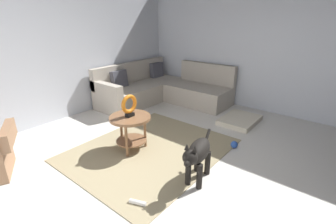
% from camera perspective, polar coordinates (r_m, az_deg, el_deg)
% --- Properties ---
extents(ground_plane, '(6.00, 6.00, 0.10)m').
position_cam_1_polar(ground_plane, '(3.29, 3.33, -14.52)').
color(ground_plane, silver).
extents(wall_back, '(6.00, 0.12, 2.70)m').
position_cam_1_polar(wall_back, '(5.00, -25.66, 13.35)').
color(wall_back, silver).
rests_on(wall_back, ground_plane).
extents(wall_right, '(0.12, 6.00, 2.70)m').
position_cam_1_polar(wall_right, '(5.37, 22.93, 14.19)').
color(wall_right, silver).
rests_on(wall_right, ground_plane).
extents(area_rug, '(2.30, 1.90, 0.01)m').
position_cam_1_polar(area_rug, '(3.73, -4.14, -8.79)').
color(area_rug, tan).
rests_on(area_rug, ground_plane).
extents(sectional_couch, '(2.20, 2.25, 0.88)m').
position_cam_1_polar(sectional_couch, '(5.70, -1.46, 5.25)').
color(sectional_couch, '#B2A899').
rests_on(sectional_couch, ground_plane).
extents(side_table, '(0.60, 0.60, 0.54)m').
position_cam_1_polar(side_table, '(3.60, -8.80, -2.81)').
color(side_table, brown).
rests_on(side_table, ground_plane).
extents(torus_sculpture, '(0.28, 0.08, 0.33)m').
position_cam_1_polar(torus_sculpture, '(3.49, -9.07, 1.61)').
color(torus_sculpture, black).
rests_on(torus_sculpture, side_table).
extents(dog_bed_mat, '(0.80, 0.60, 0.09)m').
position_cam_1_polar(dog_bed_mat, '(4.82, 16.44, -1.82)').
color(dog_bed_mat, beige).
rests_on(dog_bed_mat, ground_plane).
extents(dog, '(0.84, 0.33, 0.63)m').
position_cam_1_polar(dog, '(2.91, 6.98, -9.76)').
color(dog, black).
rests_on(dog, ground_plane).
extents(dog_toy_ball, '(0.11, 0.11, 0.11)m').
position_cam_1_polar(dog_toy_ball, '(3.89, 15.25, -7.38)').
color(dog_toy_ball, blue).
rests_on(dog_toy_ball, ground_plane).
extents(dog_toy_rope, '(0.11, 0.19, 0.05)m').
position_cam_1_polar(dog_toy_rope, '(2.80, -7.10, -20.30)').
color(dog_toy_rope, silver).
rests_on(dog_toy_rope, ground_plane).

